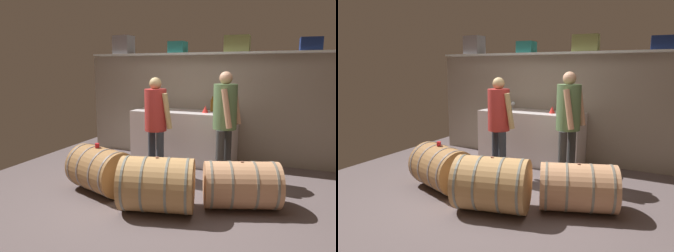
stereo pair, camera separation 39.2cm
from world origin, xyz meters
The scene contains 17 objects.
ground_plane centered at (0.00, 0.58, -0.01)m, with size 6.07×7.83×0.02m, color #5E5152.
back_wall_panel centered at (0.00, 2.31, 0.97)m, with size 4.87×0.10×1.95m, color gray.
high_shelf_board centered at (0.00, 2.16, 1.96)m, with size 4.48×0.40×0.03m, color white.
toolcase_grey centered at (-1.67, 2.16, 2.15)m, with size 0.35×0.29×0.35m, color gray.
toolcase_teal centered at (-0.54, 2.16, 2.08)m, with size 0.30×0.28×0.21m, color #227B76.
toolcase_olive centered at (0.54, 2.16, 2.12)m, with size 0.43×0.21×0.28m, color olive.
toolcase_navy centered at (1.70, 2.16, 2.08)m, with size 0.32×0.29×0.21m, color navy.
work_cabinet centered at (-0.33, 1.93, 0.47)m, with size 1.87×0.65×0.94m, color silver.
wine_bottle_amber centered at (0.15, 2.09, 1.06)m, with size 0.07×0.07×0.27m.
wine_glass centered at (-0.81, 2.16, 1.03)m, with size 0.08×0.08×0.14m.
red_funnel centered at (0.08, 1.89, 1.00)m, with size 0.11×0.11×0.12m, color red.
wine_barrel_near centered at (-0.93, 0.13, 0.32)m, with size 0.99×0.86×0.64m.
wine_barrel_far centered at (0.97, 0.32, 0.30)m, with size 1.04×0.85×0.60m.
wine_barrel_flank centered at (0.05, -0.14, 0.33)m, with size 1.00×0.84×0.67m.
tasting_cup centered at (-0.98, 0.13, 0.66)m, with size 0.06×0.06×0.06m, color red.
winemaker_pouring centered at (-0.43, 0.91, 0.97)m, with size 0.47×0.46×1.57m.
visitor_tasting centered at (0.57, 1.21, 1.02)m, with size 0.40×0.51×1.66m.
Camera 2 is at (1.86, -3.29, 1.71)m, focal length 33.85 mm.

